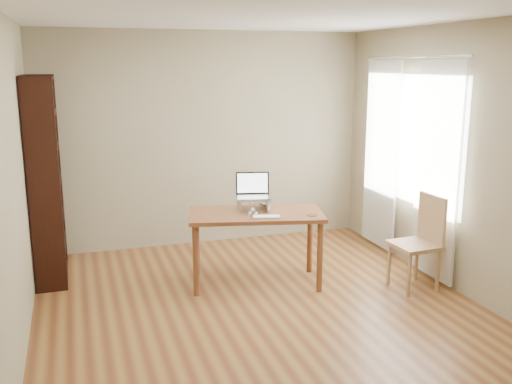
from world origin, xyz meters
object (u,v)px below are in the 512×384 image
object	(u,v)px
keyboard	(266,217)
cat	(253,205)
chair	(421,239)
desk	(256,223)
laptop	(252,191)
bookshelf	(46,180)

from	to	relation	value
keyboard	cat	size ratio (longest dim) A/B	0.64
chair	keyboard	bearing A→B (deg)	161.99
desk	laptop	size ratio (longest dim) A/B	3.75
desk	chair	xyz separation A→B (m)	(1.53, -0.61, -0.14)
bookshelf	keyboard	size ratio (longest dim) A/B	7.03
desk	laptop	bearing A→B (deg)	102.94
bookshelf	keyboard	distance (m)	2.30
keyboard	chair	world-z (taller)	chair
cat	desk	bearing A→B (deg)	-68.01
keyboard	desk	bearing A→B (deg)	115.98
bookshelf	laptop	xyz separation A→B (m)	(1.99, -0.69, -0.11)
desk	chair	world-z (taller)	chair
keyboard	cat	bearing A→B (deg)	112.81
desk	keyboard	size ratio (longest dim) A/B	4.84
cat	chair	world-z (taller)	chair
keyboard	bookshelf	bearing A→B (deg)	169.41
cat	chair	bearing A→B (deg)	-2.76
bookshelf	cat	distance (m)	2.13
bookshelf	chair	xyz separation A→B (m)	(3.52, -1.44, -0.54)
laptop	keyboard	xyz separation A→B (m)	(0.04, -0.36, -0.18)
desk	cat	xyz separation A→B (m)	(0.00, 0.11, 0.16)
laptop	chair	bearing A→B (deg)	-13.16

